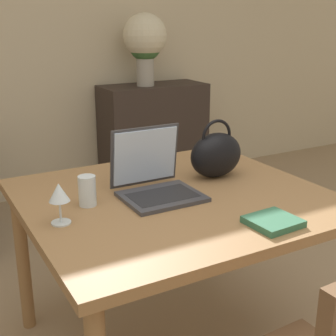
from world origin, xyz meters
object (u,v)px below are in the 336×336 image
(laptop, at_px, (154,177))
(wine_glass, at_px, (59,195))
(handbag, at_px, (216,154))
(drinking_glass, at_px, (87,191))
(flower_vase, at_px, (145,41))

(laptop, relative_size, wine_glass, 2.05)
(handbag, bearing_deg, wine_glass, -168.34)
(drinking_glass, relative_size, wine_glass, 0.79)
(laptop, bearing_deg, wine_glass, -165.96)
(laptop, bearing_deg, drinking_glass, 178.15)
(drinking_glass, height_order, handbag, handbag)
(laptop, distance_m, flower_vase, 2.16)
(drinking_glass, height_order, wine_glass, wine_glass)
(handbag, distance_m, flower_vase, 1.98)
(wine_glass, height_order, flower_vase, flower_vase)
(laptop, height_order, wine_glass, laptop)
(flower_vase, bearing_deg, handbag, -107.15)
(wine_glass, height_order, handbag, handbag)
(laptop, xyz_separation_m, drinking_glass, (-0.28, 0.01, -0.01))
(drinking_glass, relative_size, flower_vase, 0.20)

